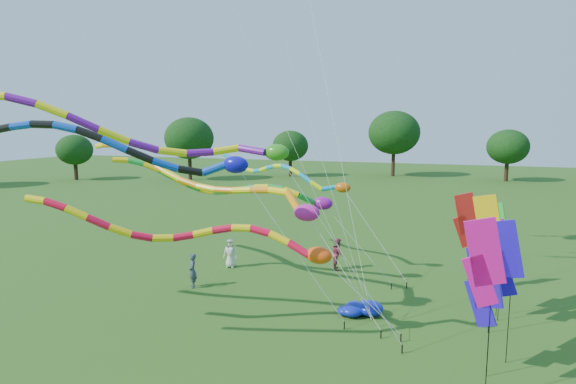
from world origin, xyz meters
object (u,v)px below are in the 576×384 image
(tube_kite_orange, at_px, (210,181))
(person_c, at_px, (338,254))
(person_a, at_px, (230,253))
(person_b, at_px, (192,271))
(blue_nylon_heap, at_px, (365,309))
(tube_kite_red, at_px, (216,236))

(tube_kite_orange, distance_m, person_c, 7.89)
(tube_kite_orange, distance_m, person_a, 5.33)
(person_b, xyz_separation_m, person_c, (5.69, 4.91, 0.03))
(blue_nylon_heap, relative_size, person_a, 1.17)
(blue_nylon_heap, xyz_separation_m, person_c, (-2.39, 5.62, 0.55))
(tube_kite_orange, relative_size, person_a, 10.59)
(blue_nylon_heap, bearing_deg, tube_kite_orange, 172.68)
(tube_kite_red, height_order, person_a, tube_kite_red)
(tube_kite_orange, bearing_deg, person_c, 63.72)
(tube_kite_red, relative_size, blue_nylon_heap, 6.83)
(blue_nylon_heap, relative_size, person_c, 1.09)
(tube_kite_red, relative_size, tube_kite_orange, 0.75)
(tube_kite_red, xyz_separation_m, person_a, (-3.13, 7.57, -2.85))
(tube_kite_red, bearing_deg, tube_kite_orange, 105.53)
(person_a, bearing_deg, tube_kite_orange, -86.73)
(person_b, height_order, person_c, person_c)
(tube_kite_orange, bearing_deg, person_b, -147.53)
(person_b, relative_size, person_c, 0.97)
(tube_kite_orange, distance_m, person_b, 4.29)
(tube_kite_red, xyz_separation_m, tube_kite_orange, (-2.50, 4.37, 1.36))
(tube_kite_red, height_order, tube_kite_orange, tube_kite_orange)
(tube_kite_red, bearing_deg, person_a, 98.21)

